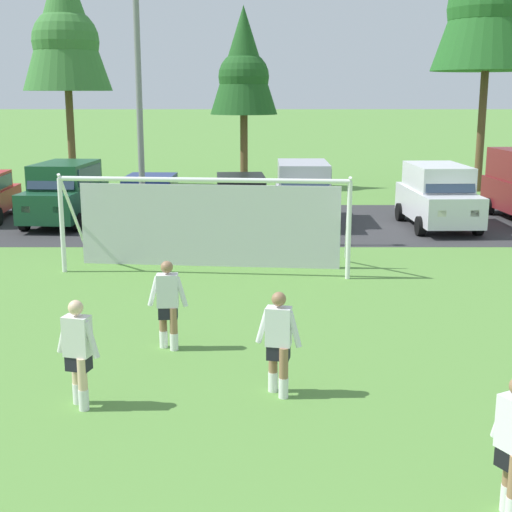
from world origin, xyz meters
name	(u,v)px	position (x,y,z in m)	size (l,w,h in m)	color
ground_plane	(270,296)	(0.00, 15.00, 0.00)	(400.00, 400.00, 0.00)	#598C3D
parking_lot_strip	(266,223)	(0.00, 24.58, 0.00)	(52.00, 8.40, 0.01)	#333335
soccer_goal	(211,220)	(-1.53, 17.75, 1.29)	(7.57, 2.66, 2.57)	white
player_striker_near	(81,354)	(-2.85, 9.06, 0.82)	(0.71, 0.38, 1.64)	beige
player_defender_far	(281,344)	(0.08, 9.50, 0.82)	(0.72, 0.39, 1.64)	#936B4C
player_winger_left	(171,305)	(-1.84, 11.54, 0.82)	(0.74, 0.29, 1.64)	#936B4C
parked_car_slot_left	(68,192)	(-7.02, 24.47, 1.11)	(2.40, 4.73, 2.16)	#194C2D
parked_car_slot_center_left	(153,200)	(-4.00, 24.31, 0.88)	(2.16, 4.26, 1.72)	navy
parked_car_slot_center	(244,199)	(-0.80, 24.45, 0.88)	(2.23, 4.30, 1.72)	black
parked_car_slot_center_right	(306,192)	(1.42, 24.60, 1.11)	(2.18, 4.62, 2.16)	#B2B2BC
parked_car_slot_right	(441,196)	(6.00, 23.71, 1.11)	(2.26, 4.66, 2.16)	silver
tree_left_edge	(68,25)	(-9.28, 34.56, 7.70)	(4.20, 4.20, 11.20)	brown
tree_mid_left	(247,65)	(-0.84, 34.17, 5.87)	(3.21, 3.21, 8.55)	brown
street_lamp	(149,115)	(-3.49, 20.55, 3.93)	(2.00, 0.32, 7.59)	slate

